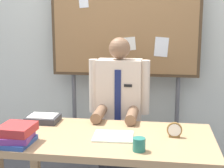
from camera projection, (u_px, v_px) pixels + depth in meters
back_wall at (127, 40)px, 3.52m from camera, size 6.40×0.08×2.70m
desk at (108, 148)px, 2.44m from camera, size 1.54×0.78×0.73m
person at (119, 120)px, 3.05m from camera, size 0.55×0.56×1.41m
bulletin_board at (125, 23)px, 3.28m from camera, size 1.49×0.09×2.12m
book_stack at (17, 134)px, 2.25m from camera, size 0.23×0.26×0.13m
open_notebook at (113, 136)px, 2.40m from camera, size 0.30×0.25×0.01m
desk_clock at (174, 130)px, 2.39m from camera, size 0.11×0.04×0.11m
coffee_mug at (139, 144)px, 2.14m from camera, size 0.08×0.08×0.09m
paper_tray at (43, 119)px, 2.75m from camera, size 0.26×0.20×0.06m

